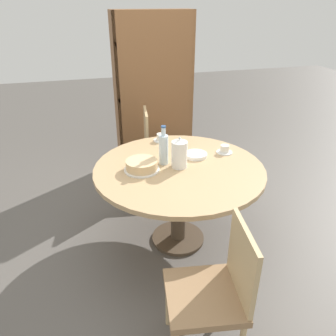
{
  "coord_description": "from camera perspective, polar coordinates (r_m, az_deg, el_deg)",
  "views": [
    {
      "loc": [
        -0.73,
        -2.19,
        1.9
      ],
      "look_at": [
        0.0,
        0.32,
        0.56
      ],
      "focal_mm": 35.0,
      "sensor_mm": 36.0,
      "label": 1
    }
  ],
  "objects": [
    {
      "name": "plate_stack",
      "position": [
        2.77,
        4.88,
        2.3
      ],
      "size": [
        0.19,
        0.19,
        0.03
      ],
      "color": "white",
      "rests_on": "dining_table"
    },
    {
      "name": "water_bottle",
      "position": [
        2.59,
        -0.78,
        3.4
      ],
      "size": [
        0.08,
        0.08,
        0.32
      ],
      "color": "silver",
      "rests_on": "dining_table"
    },
    {
      "name": "dining_table",
      "position": [
        2.65,
        1.92,
        -2.02
      ],
      "size": [
        1.35,
        1.35,
        0.73
      ],
      "color": "#473828",
      "rests_on": "ground_plane"
    },
    {
      "name": "ground_plane",
      "position": [
        2.99,
        1.74,
        -12.24
      ],
      "size": [
        14.0,
        14.0,
        0.0
      ],
      "primitive_type": "plane",
      "color": "#56514C"
    },
    {
      "name": "coffee_pot",
      "position": [
        2.54,
        2.05,
        2.5
      ],
      "size": [
        0.12,
        0.12,
        0.25
      ],
      "color": "white",
      "rests_on": "dining_table"
    },
    {
      "name": "cup_b",
      "position": [
        3.07,
        -1.3,
        5.27
      ],
      "size": [
        0.14,
        0.14,
        0.07
      ],
      "color": "silver",
      "rests_on": "dining_table"
    },
    {
      "name": "cake_main",
      "position": [
        2.53,
        -4.61,
        0.44
      ],
      "size": [
        0.28,
        0.28,
        0.08
      ],
      "color": "white",
      "rests_on": "dining_table"
    },
    {
      "name": "chair_b",
      "position": [
        3.61,
        -1.57,
        3.94
      ],
      "size": [
        0.48,
        0.48,
        0.88
      ],
      "rotation": [
        0.0,
        0.0,
        7.7
      ],
      "color": "tan",
      "rests_on": "ground_plane"
    },
    {
      "name": "cup_a",
      "position": [
        2.87,
        9.83,
        3.18
      ],
      "size": [
        0.14,
        0.14,
        0.07
      ],
      "color": "silver",
      "rests_on": "dining_table"
    },
    {
      "name": "bookshelf",
      "position": [
        4.01,
        -2.35,
        12.2
      ],
      "size": [
        0.91,
        0.28,
        1.81
      ],
      "rotation": [
        0.0,
        0.0,
        3.14
      ],
      "color": "brown",
      "rests_on": "ground_plane"
    },
    {
      "name": "chair_a",
      "position": [
        1.95,
        8.19,
        -20.25
      ],
      "size": [
        0.49,
        0.49,
        0.88
      ],
      "rotation": [
        0.0,
        0.0,
        4.54
      ],
      "color": "tan",
      "rests_on": "ground_plane"
    }
  ]
}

